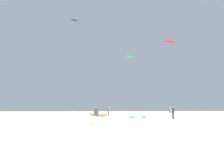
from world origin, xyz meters
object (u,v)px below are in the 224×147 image
Objects in this scene: cooler_box at (132,117)px; kite_aloft_2 at (162,44)px; kite_grounded_near at (98,115)px; person_right at (109,110)px; kite_aloft_4 at (170,42)px; gear_bag at (143,117)px; person_midground at (173,112)px; kite_aloft_0 at (130,57)px; person_left at (170,111)px; person_foreground at (96,114)px; kite_aloft_1 at (74,20)px.

kite_aloft_2 is at bearing 58.85° from cooler_box.
kite_grounded_near is 1.49× the size of kite_aloft_2.
person_right is 0.42× the size of kite_grounded_near.
person_right is at bearing -162.70° from kite_aloft_4.
person_right reaches higher than gear_bag.
kite_aloft_4 reaches higher than person_right.
kite_aloft_0 is at bearing -20.90° from person_midground.
cooler_box is at bearing 35.92° from person_midground.
gear_bag is 33.48m from kite_aloft_2.
person_left is 3.05× the size of cooler_box.
person_right is 9.91m from cooler_box.
person_foreground is 0.98× the size of person_left.
gear_bag is at bearing -128.44° from kite_aloft_4.
cooler_box is (-5.56, 1.88, -0.87)m from person_midground.
person_left is 0.62× the size of kite_aloft_0.
kite_aloft_1 is (-7.90, 15.20, 27.43)m from kite_grounded_near.
kite_aloft_1 is at bearing -54.60° from person_left.
cooler_box is at bearing -60.07° from person_foreground.
person_foreground is 42.21m from kite_aloft_2.
kite_aloft_1 is at bearing 120.39° from cooler_box.
person_midground is 1.01× the size of person_right.
person_right reaches higher than person_foreground.
kite_grounded_near is 1.49× the size of kite_aloft_0.
kite_aloft_0 is at bearing -34.49° from kite_aloft_1.
kite_aloft_0 is (-4.91, 9.52, 12.23)m from person_left.
kite_aloft_4 is (6.04, 12.00, 17.23)m from person_left.
cooler_box is at bearing 94.28° from person_right.
kite_aloft_2 is at bearing -154.48° from person_right.
kite_aloft_0 is at bearing -167.27° from kite_aloft_4.
kite_aloft_1 is at bearing -13.46° from person_foreground.
kite_aloft_0 is 1.29× the size of kite_aloft_1.
kite_aloft_4 reaches higher than kite_aloft_0.
cooler_box is 1.00× the size of gear_bag.
kite_aloft_2 reaches higher than person_foreground.
person_foreground is 33.68m from kite_aloft_4.
person_foreground reaches higher than kite_grounded_near.
kite_aloft_2 is at bearing 43.56° from kite_aloft_0.
kite_grounded_near reaches higher than cooler_box.
kite_aloft_0 is (-3.56, 13.79, 12.21)m from person_midground.
kite_aloft_2 is (17.27, 14.13, 19.99)m from person_right.
cooler_box is (5.13, 8.20, -0.81)m from person_foreground.
kite_grounded_near is 32.34m from kite_aloft_1.
person_foreground is 11.13m from gear_bag.
kite_aloft_2 reaches higher than person_right.
person_right is 13.46m from kite_aloft_0.
kite_aloft_1 reaches higher than gear_bag.
person_midground is 0.82× the size of kite_aloft_1.
person_right reaches higher than kite_grounded_near.
kite_aloft_2 is (14.22, 23.52, 20.85)m from cooler_box.
person_left is at bearing 19.00° from cooler_box.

